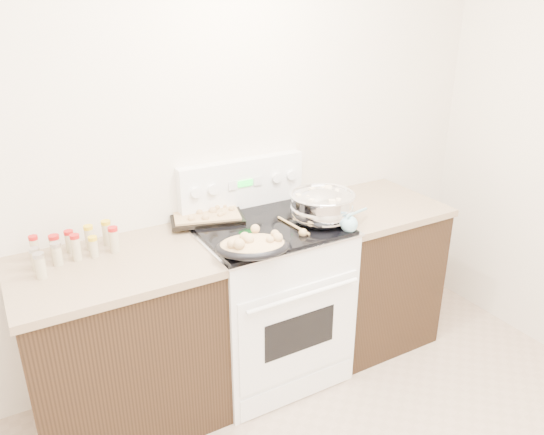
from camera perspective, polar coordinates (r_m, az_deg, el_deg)
room_shell at (r=1.30m, az=16.75°, el=5.20°), size 4.10×3.60×2.75m
counter_left at (r=2.83m, az=-15.84°, el=-13.00°), size 0.93×0.67×0.92m
counter_right at (r=3.43m, az=10.21°, el=-5.61°), size 0.73×0.67×0.92m
kitchen_range at (r=3.04m, az=-0.51°, el=-8.53°), size 0.78×0.73×1.22m
mixing_bowl at (r=2.85m, az=5.40°, el=1.12°), size 0.44×0.44×0.21m
roasting_pan at (r=2.48m, az=-2.12°, el=-3.03°), size 0.41×0.35×0.12m
baking_sheet at (r=2.92m, az=-6.97°, el=0.24°), size 0.45×0.37×0.06m
wooden_spoon at (r=2.74m, az=2.94°, el=-1.33°), size 0.05×0.27×0.04m
blue_ladle at (r=2.78m, az=8.39°, el=-0.60°), size 0.27×0.18×0.11m
spice_jars at (r=2.67m, az=-20.73°, el=-2.93°), size 0.40×0.24×0.13m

